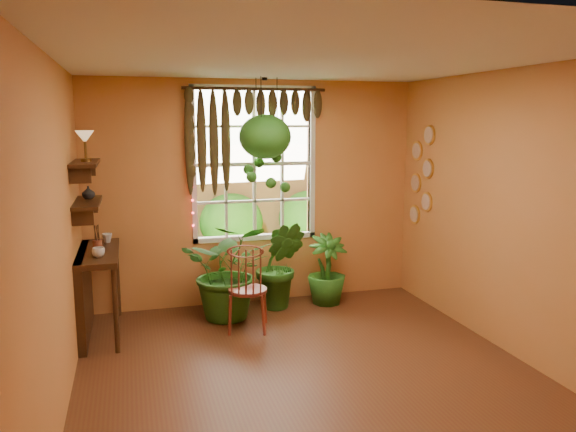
{
  "coord_description": "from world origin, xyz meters",
  "views": [
    {
      "loc": [
        -1.46,
        -4.34,
        2.21
      ],
      "look_at": [
        0.1,
        1.15,
        1.24
      ],
      "focal_mm": 35.0,
      "sensor_mm": 36.0,
      "label": 1
    }
  ],
  "objects_px": {
    "counter_ledge": "(89,284)",
    "hanging_basket": "(265,144)",
    "potted_plant_left": "(230,270)",
    "windsor_chair": "(248,301)",
    "potted_plant_mid": "(280,265)"
  },
  "relations": [
    {
      "from": "potted_plant_mid",
      "to": "hanging_basket",
      "type": "bearing_deg",
      "value": 161.0
    },
    {
      "from": "counter_ledge",
      "to": "hanging_basket",
      "type": "height_order",
      "value": "hanging_basket"
    },
    {
      "from": "hanging_basket",
      "to": "counter_ledge",
      "type": "bearing_deg",
      "value": -169.97
    },
    {
      "from": "windsor_chair",
      "to": "potted_plant_left",
      "type": "height_order",
      "value": "potted_plant_left"
    },
    {
      "from": "windsor_chair",
      "to": "potted_plant_left",
      "type": "distance_m",
      "value": 0.5
    },
    {
      "from": "counter_ledge",
      "to": "hanging_basket",
      "type": "xyz_separation_m",
      "value": [
        1.97,
        0.35,
        1.4
      ]
    },
    {
      "from": "hanging_basket",
      "to": "potted_plant_left",
      "type": "bearing_deg",
      "value": -153.69
    },
    {
      "from": "counter_ledge",
      "to": "potted_plant_left",
      "type": "distance_m",
      "value": 1.5
    },
    {
      "from": "potted_plant_left",
      "to": "hanging_basket",
      "type": "height_order",
      "value": "hanging_basket"
    },
    {
      "from": "potted_plant_mid",
      "to": "windsor_chair",
      "type": "bearing_deg",
      "value": -130.8
    },
    {
      "from": "windsor_chair",
      "to": "hanging_basket",
      "type": "relative_size",
      "value": 0.83
    },
    {
      "from": "potted_plant_left",
      "to": "potted_plant_mid",
      "type": "relative_size",
      "value": 1.06
    },
    {
      "from": "windsor_chair",
      "to": "hanging_basket",
      "type": "distance_m",
      "value": 1.79
    },
    {
      "from": "hanging_basket",
      "to": "windsor_chair",
      "type": "bearing_deg",
      "value": -118.85
    },
    {
      "from": "potted_plant_left",
      "to": "hanging_basket",
      "type": "bearing_deg",
      "value": 26.31
    }
  ]
}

